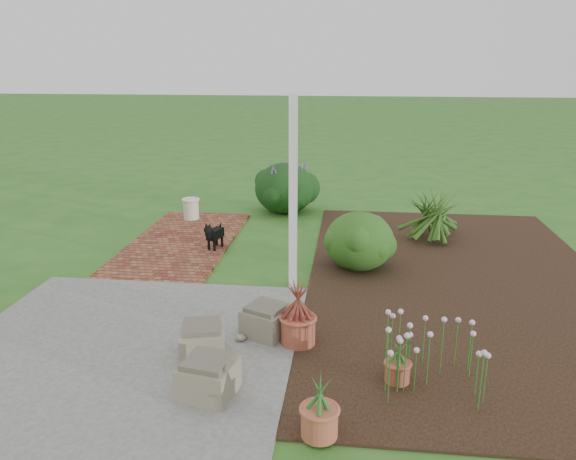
# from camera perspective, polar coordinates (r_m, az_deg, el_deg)

# --- Properties ---
(ground) EXTENTS (80.00, 80.00, 0.00)m
(ground) POSITION_cam_1_polar(r_m,az_deg,el_deg) (7.37, -1.92, -6.07)
(ground) COLOR #2A6921
(ground) RESTS_ON ground
(concrete_patio) EXTENTS (3.50, 3.50, 0.04)m
(concrete_patio) POSITION_cam_1_polar(r_m,az_deg,el_deg) (6.16, -16.26, -11.47)
(concrete_patio) COLOR #5F5E5C
(concrete_patio) RESTS_ON ground
(brick_path) EXTENTS (1.60, 3.50, 0.04)m
(brick_path) POSITION_cam_1_polar(r_m,az_deg,el_deg) (9.33, -10.68, -1.19)
(brick_path) COLOR maroon
(brick_path) RESTS_ON ground
(garden_bed) EXTENTS (4.00, 7.00, 0.03)m
(garden_bed) POSITION_cam_1_polar(r_m,az_deg,el_deg) (7.89, 16.99, -5.12)
(garden_bed) COLOR black
(garden_bed) RESTS_ON ground
(veranda_post) EXTENTS (0.10, 0.10, 2.50)m
(veranda_post) POSITION_cam_1_polar(r_m,az_deg,el_deg) (7.03, 0.52, 3.55)
(veranda_post) COLOR white
(veranda_post) RESTS_ON ground
(stone_trough_near) EXTENTS (0.53, 0.53, 0.30)m
(stone_trough_near) POSITION_cam_1_polar(r_m,az_deg,el_deg) (5.15, -8.10, -14.73)
(stone_trough_near) COLOR #797259
(stone_trough_near) RESTS_ON concrete_patio
(stone_trough_mid) EXTENTS (0.53, 0.53, 0.29)m
(stone_trough_mid) POSITION_cam_1_polar(r_m,az_deg,el_deg) (5.76, -8.69, -11.16)
(stone_trough_mid) COLOR #7A725C
(stone_trough_mid) RESTS_ON concrete_patio
(stone_trough_far) EXTENTS (0.58, 0.58, 0.29)m
(stone_trough_far) POSITION_cam_1_polar(r_m,az_deg,el_deg) (6.10, -2.19, -9.29)
(stone_trough_far) COLOR #716556
(stone_trough_far) RESTS_ON concrete_patio
(black_dog) EXTENTS (0.24, 0.47, 0.42)m
(black_dog) POSITION_cam_1_polar(r_m,az_deg,el_deg) (8.78, -7.56, -0.36)
(black_dog) COLOR black
(black_dog) RESTS_ON brick_path
(cream_ceramic_urn) EXTENTS (0.34, 0.34, 0.37)m
(cream_ceramic_urn) POSITION_cam_1_polar(r_m,az_deg,el_deg) (10.52, -9.82, 2.12)
(cream_ceramic_urn) COLOR beige
(cream_ceramic_urn) RESTS_ON brick_path
(evergreen_shrub) EXTENTS (1.29, 1.29, 0.83)m
(evergreen_shrub) POSITION_cam_1_polar(r_m,az_deg,el_deg) (7.97, 7.26, -0.96)
(evergreen_shrub) COLOR #114114
(evergreen_shrub) RESTS_ON garden_bed
(agapanthus_clump_back) EXTENTS (1.20, 1.20, 1.02)m
(agapanthus_clump_back) POSITION_cam_1_polar(r_m,az_deg,el_deg) (9.34, 14.28, 1.91)
(agapanthus_clump_back) COLOR #193B11
(agapanthus_clump_back) RESTS_ON garden_bed
(agapanthus_clump_front) EXTENTS (0.97, 0.97, 0.70)m
(agapanthus_clump_front) POSITION_cam_1_polar(r_m,az_deg,el_deg) (9.87, 15.20, 1.68)
(agapanthus_clump_front) COLOR #143A11
(agapanthus_clump_front) RESTS_ON garden_bed
(pink_flower_patch) EXTENTS (1.04, 1.04, 0.62)m
(pink_flower_patch) POSITION_cam_1_polar(r_m,az_deg,el_deg) (5.34, 14.65, -12.09)
(pink_flower_patch) COLOR #113D0F
(pink_flower_patch) RESTS_ON garden_bed
(terracotta_pot_bronze) EXTENTS (0.44, 0.44, 0.30)m
(terracotta_pot_bronze) POSITION_cam_1_polar(r_m,az_deg,el_deg) (5.94, 1.01, -10.12)
(terracotta_pot_bronze) COLOR #A44D37
(terracotta_pot_bronze) RESTS_ON garden_bed
(terracotta_pot_small_left) EXTENTS (0.24, 0.24, 0.19)m
(terracotta_pot_small_left) POSITION_cam_1_polar(r_m,az_deg,el_deg) (5.42, 11.06, -13.95)
(terracotta_pot_small_left) COLOR #A04D36
(terracotta_pot_small_left) RESTS_ON garden_bed
(terracotta_pot_small_right) EXTENTS (0.36, 0.36, 0.25)m
(terracotta_pot_small_right) POSITION_cam_1_polar(r_m,az_deg,el_deg) (4.67, 3.21, -18.88)
(terracotta_pot_small_right) COLOR #B2573C
(terracotta_pot_small_right) RESTS_ON garden_bed
(purple_flowering_bush) EXTENTS (1.19, 1.19, 0.99)m
(purple_flowering_bush) POSITION_cam_1_polar(r_m,az_deg,el_deg) (10.95, -0.33, 4.40)
(purple_flowering_bush) COLOR black
(purple_flowering_bush) RESTS_ON ground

